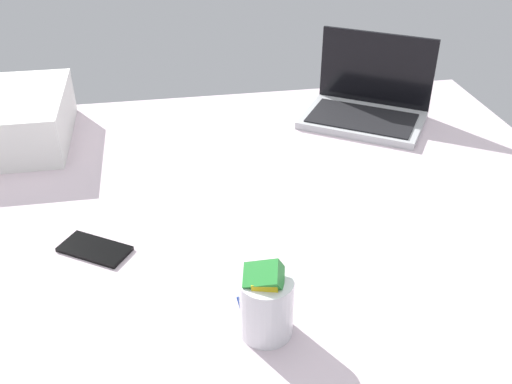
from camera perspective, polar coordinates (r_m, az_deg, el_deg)
name	(u,v)px	position (r cm, az deg, el deg)	size (l,w,h in cm)	color
bed_mattress	(207,259)	(129.17, -4.84, -6.55)	(180.00, 140.00, 18.00)	silver
laptop	(367,105)	(170.75, 10.85, 8.44)	(40.20, 37.27, 23.00)	#B7BABC
snack_cup	(266,303)	(95.82, 0.96, -10.89)	(9.34, 9.00, 14.97)	silver
cell_phone	(95,249)	(120.51, -15.60, -5.43)	(6.80, 14.00, 0.80)	black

